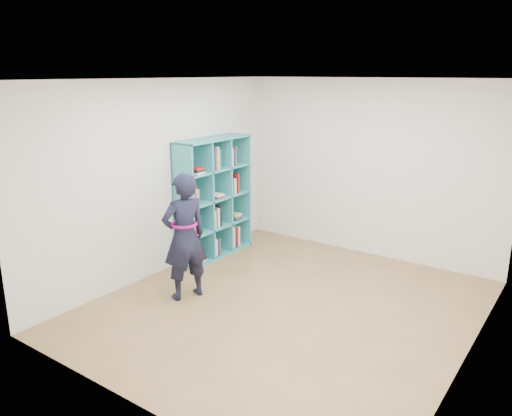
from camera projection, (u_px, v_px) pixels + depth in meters
The scene contains 9 objects.
floor at pixel (286, 306), 5.89m from camera, with size 4.50×4.50×0.00m, color brown.
ceiling at pixel (290, 79), 5.20m from camera, with size 4.50×4.50×0.00m, color white.
wall_left at pixel (161, 178), 6.66m from camera, with size 0.02×4.50×2.60m, color silver.
wall_right at pixel (479, 232), 4.43m from camera, with size 0.02×4.50×2.60m, color silver.
wall_back at pixel (369, 169), 7.32m from camera, with size 4.00×0.02×2.60m, color silver.
wall_front at pixel (131, 260), 3.77m from camera, with size 4.00×0.02×2.60m, color silver.
bookshelf at pixel (213, 199), 7.35m from camera, with size 0.39×1.32×1.76m.
person at pixel (184, 237), 5.94m from camera, with size 0.54×0.66×1.55m.
smartphone at pixel (185, 224), 6.08m from camera, with size 0.02×0.10×0.13m.
Camera 1 is at (2.81, -4.59, 2.68)m, focal length 35.00 mm.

